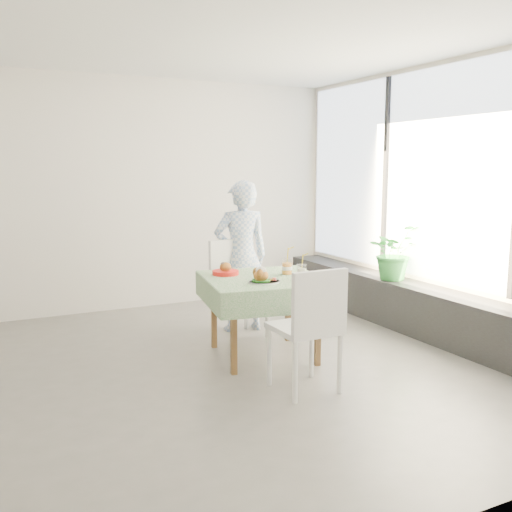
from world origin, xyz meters
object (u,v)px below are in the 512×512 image
juice_cup_orange (287,267)px  chair_near (305,353)px  main_dish (263,278)px  chair_far (239,307)px  potted_plant (393,252)px  diner (241,256)px  cafe_table (263,308)px

juice_cup_orange → chair_near: bearing=-110.8°
main_dish → chair_far: bearing=78.0°
main_dish → potted_plant: bearing=17.0°
diner → juice_cup_orange: bearing=104.6°
main_dish → juice_cup_orange: size_ratio=0.96×
chair_near → potted_plant: bearing=33.3°
cafe_table → potted_plant: 1.87m
cafe_table → main_dish: size_ratio=4.20×
cafe_table → main_dish: 0.42m
main_dish → potted_plant: (1.92, 0.59, 0.02)m
cafe_table → main_dish: bearing=-118.7°
chair_near → juice_cup_orange: 1.10m
chair_near → juice_cup_orange: (0.35, 0.91, 0.51)m
cafe_table → chair_far: bearing=84.2°
main_dish → potted_plant: size_ratio=0.46×
chair_far → potted_plant: 1.83m
juice_cup_orange → diner: bearing=95.5°
diner → juice_cup_orange: (0.08, -0.84, 0.01)m
diner → juice_cup_orange: 0.84m
cafe_table → chair_near: size_ratio=1.22×
diner → chair_far: bearing=68.5°
potted_plant → chair_near: bearing=-146.7°
chair_near → juice_cup_orange: juice_cup_orange is taller
potted_plant → juice_cup_orange: bearing=-167.9°
chair_near → diner: diner is taller
main_dish → potted_plant: 2.01m
cafe_table → diner: bearing=78.1°
chair_near → main_dish: 0.81m
chair_far → juice_cup_orange: bearing=-73.1°
chair_near → potted_plant: potted_plant is taller
juice_cup_orange → potted_plant: potted_plant is taller
juice_cup_orange → potted_plant: 1.57m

